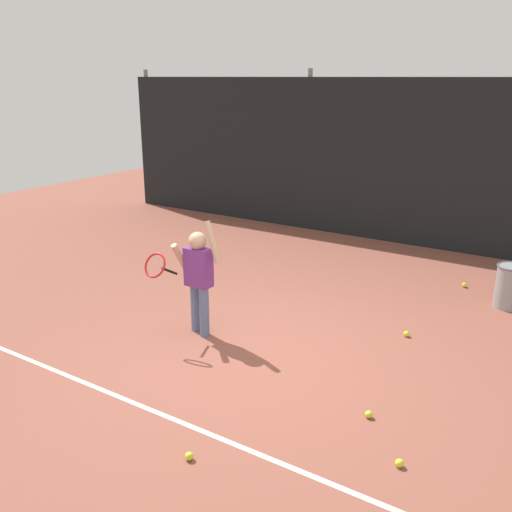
# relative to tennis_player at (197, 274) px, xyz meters

# --- Properties ---
(ground_plane) EXTENTS (20.00, 20.00, 0.00)m
(ground_plane) POSITION_rel_tennis_player_xyz_m (0.82, -0.06, -0.73)
(ground_plane) COLOR brown
(court_line_baseline) EXTENTS (9.00, 0.05, 0.00)m
(court_line_baseline) POSITION_rel_tennis_player_xyz_m (0.82, -1.47, -0.72)
(court_line_baseline) COLOR white
(court_line_baseline) RESTS_ON ground
(back_fence_windscreen) EXTENTS (12.38, 0.08, 2.82)m
(back_fence_windscreen) POSITION_rel_tennis_player_xyz_m (0.82, 4.85, 0.68)
(back_fence_windscreen) COLOR black
(back_fence_windscreen) RESTS_ON ground
(fence_post_0) EXTENTS (0.09, 0.09, 2.97)m
(fence_post_0) POSITION_rel_tennis_player_xyz_m (-5.22, 4.91, 0.76)
(fence_post_0) COLOR slate
(fence_post_0) RESTS_ON ground
(fence_post_1) EXTENTS (0.09, 0.09, 2.97)m
(fence_post_1) POSITION_rel_tennis_player_xyz_m (-1.20, 4.91, 0.76)
(fence_post_1) COLOR slate
(fence_post_1) RESTS_ON ground
(tennis_player) EXTENTS (0.72, 0.58, 1.35)m
(tennis_player) POSITION_rel_tennis_player_xyz_m (0.00, 0.00, 0.00)
(tennis_player) COLOR slate
(tennis_player) RESTS_ON ground
(ball_hopper) EXTENTS (0.38, 0.38, 0.56)m
(ball_hopper) POSITION_rel_tennis_player_xyz_m (2.86, 2.75, -0.44)
(ball_hopper) COLOR gray
(ball_hopper) RESTS_ON ground
(tennis_ball_0) EXTENTS (0.07, 0.07, 0.07)m
(tennis_ball_0) POSITION_rel_tennis_player_xyz_m (2.29, -0.54, -0.69)
(tennis_ball_0) COLOR #CCE033
(tennis_ball_0) RESTS_ON ground
(tennis_ball_1) EXTENTS (0.07, 0.07, 0.07)m
(tennis_ball_1) POSITION_rel_tennis_player_xyz_m (2.73, -1.02, -0.69)
(tennis_ball_1) COLOR #CCE033
(tennis_ball_1) RESTS_ON ground
(tennis_ball_3) EXTENTS (0.07, 0.07, 0.07)m
(tennis_ball_3) POSITION_rel_tennis_player_xyz_m (2.22, 3.18, -0.69)
(tennis_ball_3) COLOR #CCE033
(tennis_ball_3) RESTS_ON ground
(tennis_ball_6) EXTENTS (0.07, 0.07, 0.07)m
(tennis_ball_6) POSITION_rel_tennis_player_xyz_m (2.05, 1.20, -0.69)
(tennis_ball_6) COLOR #CCE033
(tennis_ball_6) RESTS_ON ground
(tennis_ball_8) EXTENTS (0.07, 0.07, 0.07)m
(tennis_ball_8) POSITION_rel_tennis_player_xyz_m (1.34, -1.81, -0.69)
(tennis_ball_8) COLOR #CCE033
(tennis_ball_8) RESTS_ON ground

